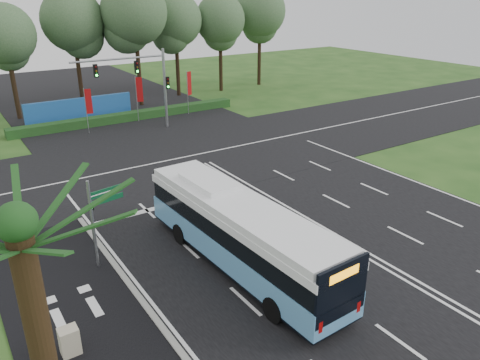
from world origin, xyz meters
The scene contains 17 objects.
ground centered at (0.00, 0.00, 0.00)m, with size 120.00×120.00×0.00m, color #214818.
road_main centered at (0.00, 0.00, 0.02)m, with size 20.00×120.00×0.04m, color black.
road_cross centered at (0.00, 12.00, 0.03)m, with size 120.00×14.00×0.05m, color black.
bike_path centered at (-12.50, -3.00, 0.03)m, with size 5.00×18.00×0.06m, color black.
kerb_strip centered at (-10.10, -3.00, 0.06)m, with size 0.25×18.00×0.12m, color gray.
city_bus centered at (-5.33, -2.70, 1.75)m, with size 2.98×12.19×3.47m.
pedestrian_signal centered at (-10.20, 3.06, 1.64)m, with size 0.25×0.40×3.00m.
street_sign centered at (-10.39, 0.91, 2.65)m, with size 1.63×0.39×4.24m.
utility_cabinet centered at (-13.26, -4.08, 0.54)m, with size 0.65×0.54×1.08m, color #B5AC92.
banner_flag_left centered at (-4.45, 22.24, 2.62)m, with size 0.58×0.14×3.98m.
banner_flag_mid centered at (0.71, 23.57, 2.81)m, with size 0.61×0.25×4.29m.
banner_flag_right centered at (5.96, 23.56, 2.83)m, with size 0.60×0.28×4.32m.
palm_tree centered at (-14.50, -8.00, 6.44)m, with size 3.20×3.20×7.65m.
traffic_light_gantry centered at (0.21, 20.50, 4.66)m, with size 8.41×0.28×7.00m.
hedge centered at (0.00, 24.50, 0.40)m, with size 22.00×1.20×0.80m, color #173C16.
blue_hoarding centered at (-4.00, 27.00, 1.10)m, with size 10.00×0.30×2.20m, color #1D55A0.
eucalyptus_row centered at (0.82, 31.65, 8.77)m, with size 48.10×9.10×12.96m.
Camera 1 is at (-15.41, -17.91, 11.75)m, focal length 35.00 mm.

